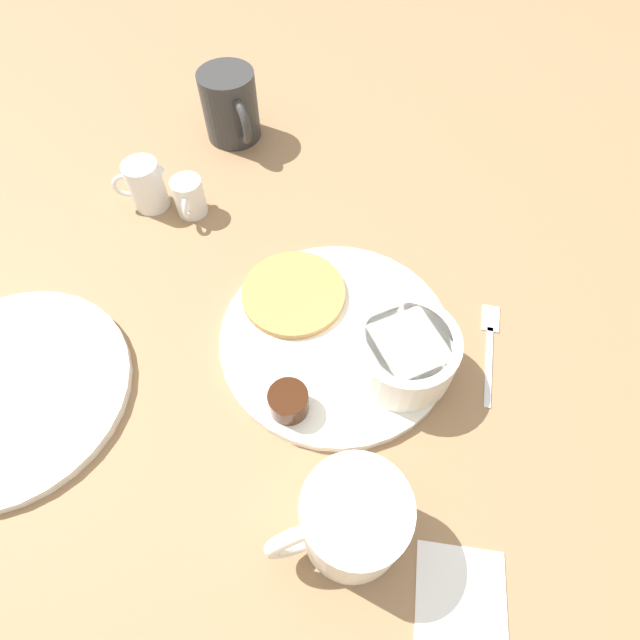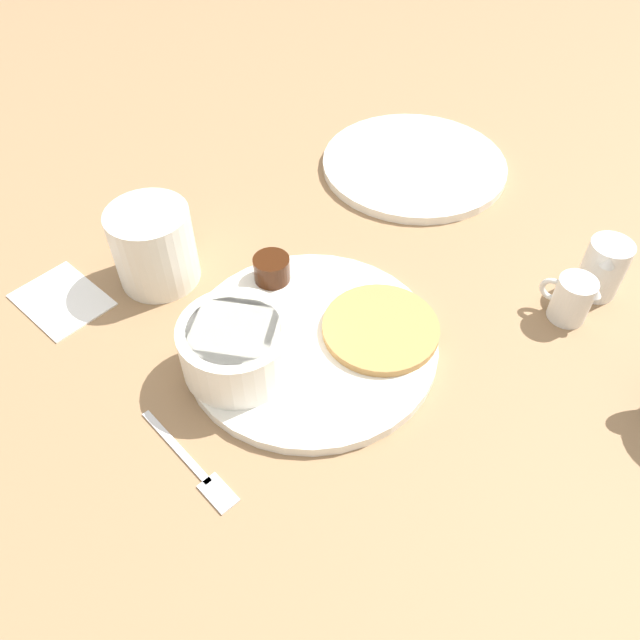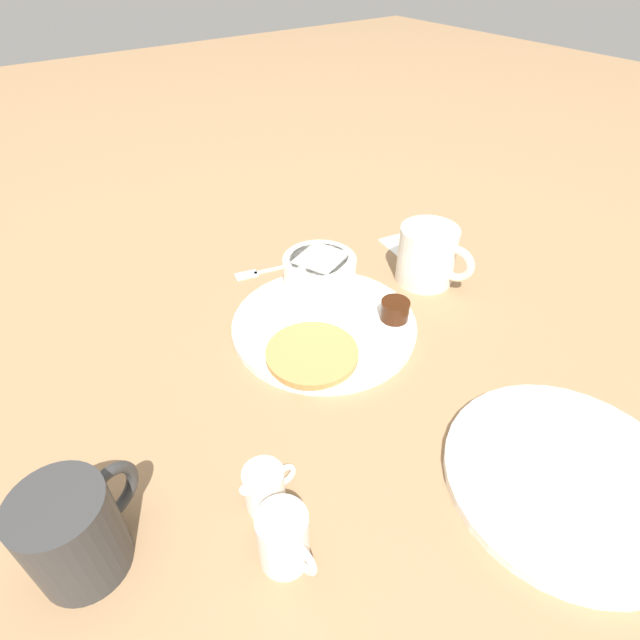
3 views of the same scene
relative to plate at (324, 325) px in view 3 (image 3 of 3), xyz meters
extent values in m
plane|color=#93704C|center=(0.00, 0.00, -0.01)|extent=(4.00, 4.00, 0.00)
cylinder|color=white|center=(0.00, 0.00, 0.00)|extent=(0.26, 0.26, 0.01)
cylinder|color=#B78447|center=(0.06, 0.05, 0.01)|extent=(0.12, 0.12, 0.01)
cylinder|color=white|center=(-0.04, -0.07, 0.03)|extent=(0.11, 0.11, 0.06)
cylinder|color=white|center=(-0.04, -0.07, 0.06)|extent=(0.09, 0.09, 0.01)
cylinder|color=#38190A|center=(-0.09, 0.05, 0.02)|extent=(0.04, 0.04, 0.03)
cylinder|color=white|center=(-0.06, -0.07, 0.02)|extent=(0.05, 0.05, 0.03)
sphere|color=white|center=(-0.06, -0.07, 0.04)|extent=(0.03, 0.03, 0.03)
cylinder|color=silver|center=(-0.20, -0.01, 0.04)|extent=(0.09, 0.09, 0.09)
torus|color=silver|center=(-0.22, 0.04, 0.04)|extent=(0.03, 0.06, 0.06)
cylinder|color=white|center=(0.21, 0.19, 0.02)|extent=(0.04, 0.04, 0.05)
torus|color=white|center=(0.19, 0.19, 0.02)|extent=(0.03, 0.01, 0.03)
cone|color=white|center=(0.23, 0.19, 0.04)|extent=(0.01, 0.01, 0.01)
cylinder|color=white|center=(0.22, 0.24, 0.03)|extent=(0.05, 0.05, 0.07)
torus|color=white|center=(0.22, 0.27, 0.03)|extent=(0.01, 0.04, 0.04)
cone|color=white|center=(0.23, 0.22, 0.06)|extent=(0.02, 0.02, 0.01)
cube|color=silver|center=(-0.04, -0.17, 0.00)|extent=(0.10, 0.03, 0.00)
cube|color=silver|center=(0.02, -0.18, 0.00)|extent=(0.04, 0.03, 0.00)
cube|color=white|center=(-0.27, -0.09, 0.00)|extent=(0.11, 0.09, 0.00)
cylinder|color=#333333|center=(0.37, 0.14, 0.04)|extent=(0.08, 0.08, 0.10)
torus|color=#333333|center=(0.33, 0.12, 0.05)|extent=(0.06, 0.04, 0.06)
cylinder|color=white|center=(-0.06, 0.35, 0.00)|extent=(0.25, 0.25, 0.01)
camera|label=1|loc=(-0.29, 0.03, 0.49)|focal=28.00mm
camera|label=2|loc=(0.23, -0.35, 0.49)|focal=35.00mm
camera|label=3|loc=(0.33, 0.44, 0.46)|focal=28.00mm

